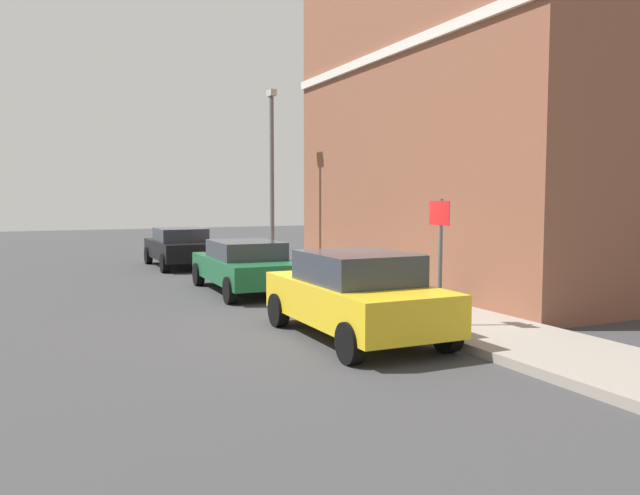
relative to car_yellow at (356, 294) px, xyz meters
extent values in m
plane|color=#38383A|center=(0.19, 1.03, -0.79)|extent=(80.00, 80.00, 0.00)
cube|color=gray|center=(2.24, 7.03, -0.71)|extent=(2.30, 30.00, 0.15)
cube|color=brown|center=(6.82, 4.50, 3.92)|extent=(6.87, 10.93, 9.42)
cube|color=silver|center=(3.35, 4.50, 5.40)|extent=(0.12, 10.93, 0.24)
cube|color=gold|center=(0.00, 0.02, -0.13)|extent=(1.88, 4.12, 0.68)
cube|color=#2D333D|center=(0.00, -0.05, 0.46)|extent=(1.64, 2.05, 0.55)
cylinder|color=black|center=(-0.85, 1.53, -0.47)|extent=(0.23, 0.64, 0.64)
cylinder|color=black|center=(0.89, 1.51, -0.47)|extent=(0.23, 0.64, 0.64)
cylinder|color=black|center=(-0.89, -1.48, -0.47)|extent=(0.23, 0.64, 0.64)
cylinder|color=black|center=(0.85, -1.50, -0.47)|extent=(0.23, 0.64, 0.64)
cube|color=#195933|center=(-0.04, 6.02, -0.18)|extent=(1.93, 4.48, 0.58)
cube|color=#2D333D|center=(-0.05, 5.92, 0.33)|extent=(1.65, 2.21, 0.47)
cylinder|color=black|center=(-0.85, 7.71, -0.47)|extent=(0.24, 0.65, 0.64)
cylinder|color=black|center=(0.86, 7.66, -0.47)|extent=(0.24, 0.65, 0.64)
cylinder|color=black|center=(-0.94, 4.38, -0.47)|extent=(0.24, 0.65, 0.64)
cylinder|color=black|center=(0.77, 4.33, -0.47)|extent=(0.24, 0.65, 0.64)
cube|color=black|center=(-0.27, 12.64, -0.16)|extent=(1.80, 4.14, 0.62)
cube|color=#2D333D|center=(-0.27, 12.53, 0.36)|extent=(1.58, 2.01, 0.48)
cylinder|color=black|center=(-1.12, 14.16, -0.47)|extent=(0.22, 0.64, 0.64)
cylinder|color=black|center=(0.57, 14.15, -0.47)|extent=(0.22, 0.64, 0.64)
cylinder|color=black|center=(-1.12, 11.12, -0.47)|extent=(0.22, 0.64, 0.64)
cylinder|color=black|center=(0.57, 11.11, -0.47)|extent=(0.22, 0.64, 0.64)
cube|color=#1E4C28|center=(2.10, 1.41, -0.06)|extent=(0.40, 0.55, 1.15)
cube|color=#333333|center=(2.10, 1.41, -0.60)|extent=(0.46, 0.61, 0.08)
cylinder|color=black|center=(2.20, 3.54, -0.16)|extent=(0.12, 0.12, 0.95)
sphere|color=black|center=(2.20, 3.54, 0.33)|extent=(0.14, 0.14, 0.14)
cylinder|color=#59595B|center=(1.58, -0.29, 0.51)|extent=(0.08, 0.08, 2.30)
cube|color=white|center=(1.56, -0.29, 1.41)|extent=(0.03, 0.56, 0.40)
cube|color=red|center=(1.55, -0.29, 1.41)|extent=(0.01, 0.60, 0.44)
cylinder|color=#59595B|center=(1.97, 9.29, 2.11)|extent=(0.14, 0.14, 5.50)
cube|color=#A5A599|center=(1.97, 9.29, 4.98)|extent=(0.20, 0.44, 0.20)
camera|label=1|loc=(-5.18, -9.56, 1.69)|focal=35.13mm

